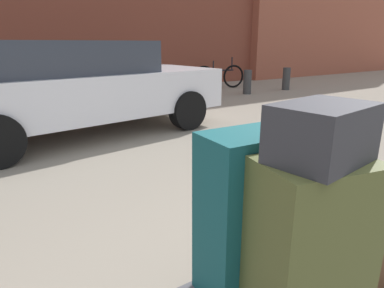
{
  "coord_description": "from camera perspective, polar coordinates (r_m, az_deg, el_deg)",
  "views": [
    {
      "loc": [
        -1.29,
        -0.73,
        1.39
      ],
      "look_at": [
        0.0,
        1.2,
        0.69
      ],
      "focal_mm": 31.49,
      "sensor_mm": 36.0,
      "label": 1
    }
  ],
  "objects": [
    {
      "name": "bollard_corner",
      "position": [
        10.88,
        15.67,
        10.59
      ],
      "size": [
        0.23,
        0.23,
        0.67
      ],
      "primitive_type": "cylinder",
      "color": "#383838",
      "rests_on": "ground_plane"
    },
    {
      "name": "duffel_bag_brown_rear_left",
      "position": [
        1.79,
        26.2,
        -15.05
      ],
      "size": [
        0.6,
        0.42,
        0.31
      ],
      "primitive_type": "cube",
      "rotation": [
        0.0,
        0.0,
        -0.2
      ],
      "color": "#51331E",
      "rests_on": "luggage_cart"
    },
    {
      "name": "duffel_bag_charcoal_topmost_pile",
      "position": [
        1.15,
        21.18,
        1.74
      ],
      "size": [
        0.36,
        0.27,
        0.19
      ],
      "primitive_type": "cube",
      "rotation": [
        0.0,
        0.0,
        0.12
      ],
      "color": "#2D2D33",
      "rests_on": "suitcase_olive_front_right"
    },
    {
      "name": "bollard_kerb_mid",
      "position": [
        8.78,
        2.05,
        9.85
      ],
      "size": [
        0.23,
        0.23,
        0.67
      ],
      "primitive_type": "cylinder",
      "color": "#383838",
      "rests_on": "ground_plane"
    },
    {
      "name": "suitcase_teal_front_left",
      "position": [
        1.46,
        9.17,
        -11.83
      ],
      "size": [
        0.4,
        0.28,
        0.71
      ],
      "primitive_type": "cube",
      "rotation": [
        0.0,
        0.0,
        -0.07
      ],
      "color": "#144C51",
      "rests_on": "luggage_cart"
    },
    {
      "name": "bicycle_leaning",
      "position": [
        10.83,
        4.59,
        11.33
      ],
      "size": [
        1.73,
        0.42,
        0.96
      ],
      "color": "black",
      "rests_on": "ground_plane"
    },
    {
      "name": "parked_car",
      "position": [
        5.51,
        -18.79,
        9.34
      ],
      "size": [
        4.47,
        2.29,
        1.42
      ],
      "color": "silver",
      "rests_on": "ground_plane"
    },
    {
      "name": "suitcase_olive_front_right",
      "position": [
        1.32,
        19.13,
        -16.75
      ],
      "size": [
        0.44,
        0.35,
        0.68
      ],
      "primitive_type": "cube",
      "rotation": [
        0.0,
        0.0,
        -0.22
      ],
      "color": "#4C5128",
      "rests_on": "luggage_cart"
    },
    {
      "name": "bollard_kerb_far",
      "position": [
        9.72,
        9.35,
        10.32
      ],
      "size": [
        0.23,
        0.23,
        0.67
      ],
      "primitive_type": "cylinder",
      "color": "#383838",
      "rests_on": "ground_plane"
    },
    {
      "name": "bollard_kerb_near",
      "position": [
        8.12,
        -5.15,
        9.23
      ],
      "size": [
        0.23,
        0.23,
        0.67
      ],
      "primitive_type": "cylinder",
      "color": "#383838",
      "rests_on": "ground_plane"
    }
  ]
}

